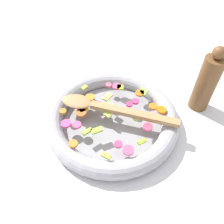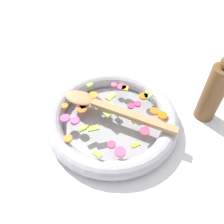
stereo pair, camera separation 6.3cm
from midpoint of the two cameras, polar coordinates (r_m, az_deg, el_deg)
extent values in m
plane|color=silver|center=(0.67, -2.70, -3.00)|extent=(4.00, 4.00, 0.00)
cylinder|color=gray|center=(0.67, -2.72, -2.68)|extent=(0.35, 0.35, 0.01)
torus|color=#9E9EA5|center=(0.65, -2.78, -1.62)|extent=(0.40, 0.40, 0.05)
cylinder|color=orange|center=(0.68, -8.41, 3.63)|extent=(0.04, 0.04, 0.01)
cylinder|color=orange|center=(0.64, 10.09, 0.40)|extent=(0.04, 0.04, 0.01)
cylinder|color=orange|center=(0.64, -10.88, -0.32)|extent=(0.04, 0.04, 0.01)
cylinder|color=orange|center=(0.65, -15.38, 0.01)|extent=(0.03, 0.03, 0.01)
cylinder|color=orange|center=(0.68, -11.16, 3.18)|extent=(0.04, 0.04, 0.01)
cylinder|color=orange|center=(0.58, -13.22, -8.28)|extent=(0.03, 0.03, 0.01)
cylinder|color=orange|center=(0.69, 4.66, 4.78)|extent=(0.04, 0.04, 0.01)
cylinder|color=orange|center=(0.65, 7.97, 1.28)|extent=(0.03, 0.03, 0.01)
cube|color=#B0D551|center=(0.62, 2.88, -1.34)|extent=(0.03, 0.03, 0.01)
cube|color=#92BC51|center=(0.69, 5.95, 4.97)|extent=(0.03, 0.02, 0.01)
cube|color=#99D23E|center=(0.59, -7.09, -4.96)|extent=(0.03, 0.03, 0.01)
cube|color=#B6D560|center=(0.65, -3.54, 1.68)|extent=(0.03, 0.03, 0.01)
cube|color=#ABCF53|center=(0.62, -4.01, -0.86)|extent=(0.02, 0.03, 0.01)
cube|color=#96AE3C|center=(0.54, -4.94, -11.52)|extent=(0.02, 0.03, 0.01)
cube|color=#8EC445|center=(0.70, 5.30, 5.50)|extent=(0.03, 0.01, 0.01)
cube|color=#A5C33C|center=(0.71, -9.73, 6.18)|extent=(0.02, 0.02, 0.01)
cube|color=#8BAB35|center=(0.59, -9.61, -5.24)|extent=(0.03, 0.03, 0.01)
cube|color=#8FB130|center=(0.57, 4.64, -7.92)|extent=(0.02, 0.02, 0.01)
cube|color=#BFD65A|center=(0.67, -3.82, 3.79)|extent=(0.04, 0.03, 0.01)
cylinder|color=#E15572|center=(0.71, -3.46, 6.92)|extent=(0.02, 0.02, 0.01)
cylinder|color=#E44E7B|center=(0.55, 0.93, -10.16)|extent=(0.03, 0.03, 0.01)
cylinder|color=#D44161|center=(0.60, 6.38, -4.12)|extent=(0.04, 0.04, 0.01)
cylinder|color=#D92B66|center=(0.65, -6.45, 1.76)|extent=(0.03, 0.03, 0.01)
cylinder|color=#CD3770|center=(0.66, 3.43, 2.62)|extent=(0.03, 0.03, 0.01)
cylinder|color=#D1507D|center=(0.71, -1.31, 6.59)|extent=(0.04, 0.04, 0.01)
cylinder|color=#DE4286|center=(0.62, -14.76, -3.11)|extent=(0.03, 0.03, 0.01)
cylinder|color=#D03565|center=(0.65, 1.81, 1.89)|extent=(0.03, 0.03, 0.01)
cylinder|color=#D53C6D|center=(0.56, -1.59, -8.63)|extent=(0.03, 0.03, 0.01)
cylinder|color=#DE4C82|center=(0.61, -12.12, -3.48)|extent=(0.03, 0.03, 0.01)
cube|color=yellow|center=(0.65, -10.42, 0.72)|extent=(0.04, 0.04, 0.01)
cube|color=yellow|center=(0.70, -0.42, 6.37)|extent=(0.02, 0.02, 0.01)
cube|color=#A87F51|center=(0.61, 2.76, -0.62)|extent=(0.04, 0.26, 0.01)
ellipsoid|color=#A87F51|center=(0.66, -11.91, 2.61)|extent=(0.06, 0.09, 0.01)
cylinder|color=brown|center=(0.70, 20.95, 6.60)|extent=(0.06, 0.06, 0.18)
sphere|color=brown|center=(0.64, 23.63, 13.87)|extent=(0.04, 0.04, 0.04)
camera|label=1|loc=(0.03, -92.87, -3.19)|focal=35.00mm
camera|label=2|loc=(0.03, 87.13, 3.19)|focal=35.00mm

